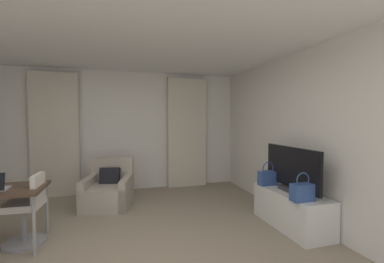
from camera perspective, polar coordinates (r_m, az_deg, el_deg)
wall_window at (r=5.73m, az=-14.83°, el=0.10°), size 5.12×0.06×2.60m
wall_right at (r=3.83m, az=28.50°, el=-1.49°), size 0.06×6.12×2.60m
ceiling at (r=2.90m, az=-13.05°, el=24.30°), size 5.12×6.12×0.06m
curtain_left_panel at (r=5.72m, az=-28.67°, el=-0.66°), size 0.90×0.06×2.50m
curtain_right_panel at (r=5.81m, az=-1.10°, el=-0.26°), size 0.90×0.06×2.50m
armchair at (r=4.92m, az=-18.37°, el=-12.63°), size 0.95×1.02×0.82m
desk_chair at (r=3.89m, az=-33.27°, el=-15.20°), size 0.48×0.48×0.88m
tv_console at (r=4.07m, az=21.58°, el=-16.03°), size 0.51×1.19×0.52m
tv_flatscreen at (r=3.94m, az=21.64°, el=-8.16°), size 0.20×1.12×0.64m
handbag_primary at (r=4.21m, az=16.84°, el=-9.92°), size 0.30×0.14×0.37m
handbag_secondary at (r=3.58m, az=23.78°, el=-12.35°), size 0.30×0.14×0.37m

